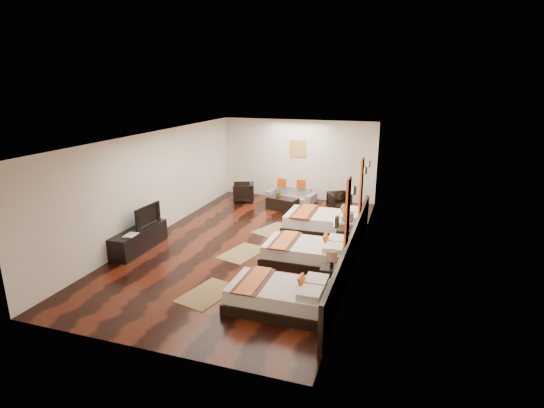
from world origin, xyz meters
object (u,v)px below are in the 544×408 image
(bed_mid, at_px, (307,253))
(book, at_px, (126,235))
(armchair_left, at_px, (243,192))
(nightstand_a, at_px, (331,275))
(bed_near, at_px, (280,296))
(sofa, at_px, (291,194))
(nightstand_b, at_px, (347,236))
(tv_console, at_px, (139,239))
(bed_far, at_px, (326,223))
(armchair_right, at_px, (339,201))
(table_plant, at_px, (279,193))
(figurine, at_px, (153,214))
(tv, at_px, (145,216))
(coffee_table, at_px, (283,204))

(bed_mid, xyz_separation_m, book, (-4.19, -1.01, 0.31))
(armchair_left, bearing_deg, nightstand_a, 16.71)
(bed_near, relative_size, sofa, 1.10)
(bed_near, xyz_separation_m, nightstand_b, (0.75, 3.26, 0.09))
(nightstand_a, distance_m, tv_console, 4.97)
(bed_far, height_order, armchair_right, bed_far)
(tv_console, relative_size, table_plant, 6.25)
(bed_near, height_order, sofa, bed_near)
(nightstand_b, xyz_separation_m, figurine, (-4.94, -0.97, 0.39))
(bed_near, bearing_deg, tv_console, 158.96)
(tv, distance_m, armchair_left, 4.78)
(bed_mid, height_order, nightstand_a, nightstand_a)
(table_plant, bearing_deg, tv, -117.86)
(bed_far, height_order, coffee_table, bed_far)
(bed_mid, xyz_separation_m, coffee_table, (-1.77, 3.89, -0.06))
(bed_far, distance_m, nightstand_b, 1.28)
(bed_mid, distance_m, nightstand_a, 1.28)
(tv, height_order, armchair_right, tv)
(nightstand_a, xyz_separation_m, armchair_right, (-0.75, 5.44, 0.02))
(figurine, distance_m, table_plant, 4.41)
(coffee_table, bearing_deg, book, -116.27)
(bed_far, xyz_separation_m, figurine, (-4.20, -2.01, 0.45))
(book, xyz_separation_m, armchair_left, (0.83, 5.42, -0.24))
(tv, relative_size, armchair_right, 1.46)
(bed_near, height_order, armchair_right, bed_near)
(bed_far, xyz_separation_m, nightstand_a, (0.75, -3.20, -0.00))
(sofa, relative_size, armchair_left, 2.36)
(bed_far, relative_size, coffee_table, 2.19)
(bed_near, distance_m, figurine, 4.80)
(armchair_left, relative_size, table_plant, 2.52)
(tv, height_order, sofa, tv)
(coffee_table, distance_m, table_plant, 0.38)
(bed_mid, xyz_separation_m, nightstand_b, (0.75, 1.12, 0.08))
(bed_near, distance_m, sofa, 7.30)
(bed_far, bearing_deg, armchair_right, 90.06)
(armchair_left, distance_m, table_plant, 1.54)
(bed_mid, distance_m, armchair_left, 5.55)
(book, xyz_separation_m, coffee_table, (2.42, 4.91, -0.37))
(nightstand_a, relative_size, nightstand_b, 0.84)
(bed_mid, bearing_deg, sofa, 109.75)
(bed_far, height_order, table_plant, bed_far)
(tv, relative_size, book, 2.77)
(bed_near, relative_size, tv_console, 1.05)
(bed_near, xyz_separation_m, nightstand_a, (0.75, 1.10, 0.04))
(tv, distance_m, armchair_right, 6.28)
(figurine, relative_size, armchair_right, 0.56)
(book, bearing_deg, table_plant, 65.30)
(tv_console, bearing_deg, bed_mid, 7.11)
(figurine, bearing_deg, tv_console, -90.00)
(bed_mid, distance_m, armchair_right, 4.40)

